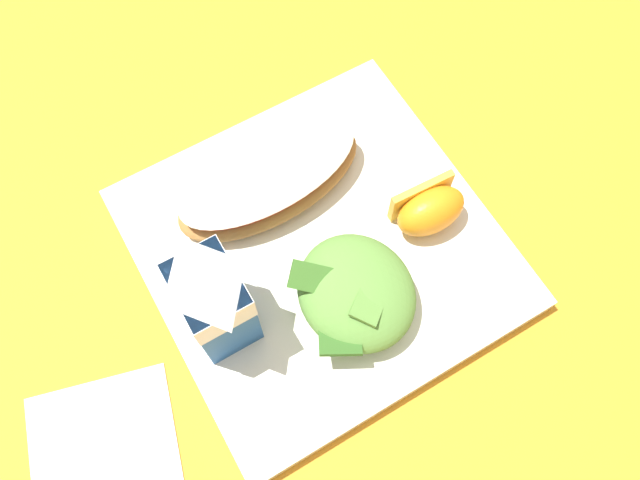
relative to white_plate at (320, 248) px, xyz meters
name	(u,v)px	position (x,y,z in m)	size (l,w,h in m)	color
ground	(320,252)	(0.00, 0.00, -0.01)	(3.00, 3.00, 0.00)	orange
white_plate	(320,248)	(0.00, 0.00, 0.00)	(0.28, 0.28, 0.02)	white
cheesy_pizza_bread	(269,178)	(0.07, 0.01, 0.03)	(0.09, 0.17, 0.04)	#A87038
green_salad_pile	(354,294)	(-0.06, 0.00, 0.03)	(0.10, 0.09, 0.05)	#5B8E3D
milk_carton	(212,298)	(-0.02, 0.10, 0.07)	(0.06, 0.04, 0.11)	#23569E
orange_wedge_front	(430,209)	(-0.03, -0.09, 0.03)	(0.04, 0.06, 0.04)	orange
paper_napkin	(104,451)	(-0.06, 0.22, -0.01)	(0.11, 0.11, 0.00)	white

